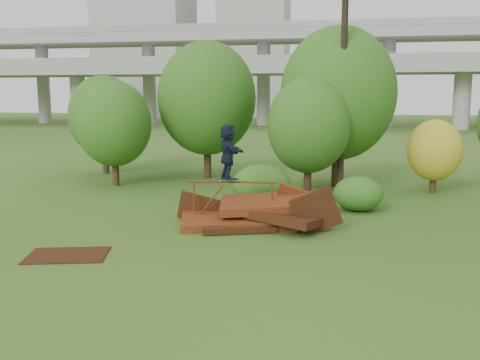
% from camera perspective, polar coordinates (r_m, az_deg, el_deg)
% --- Properties ---
extents(ground, '(240.00, 240.00, 0.00)m').
position_cam_1_polar(ground, '(15.35, 1.60, -7.13)').
color(ground, '#2D5116').
rests_on(ground, ground).
extents(scrap_pile, '(5.71, 3.21, 1.83)m').
position_cam_1_polar(scrap_pile, '(17.73, 1.47, -3.72)').
color(scrap_pile, '#491C0D').
rests_on(scrap_pile, ground).
extents(grind_rail, '(2.89, 0.37, 1.47)m').
position_cam_1_polar(grind_rail, '(17.73, -0.79, -1.29)').
color(grind_rail, '#65280F').
rests_on(grind_rail, ground).
extents(skateboard, '(0.76, 0.28, 0.08)m').
position_cam_1_polar(skateboard, '(17.68, -1.29, 0.08)').
color(skateboard, black).
rests_on(skateboard, grind_rail).
extents(skater, '(1.30, 1.72, 1.81)m').
position_cam_1_polar(skater, '(17.56, -1.30, 3.04)').
color(skater, black).
rests_on(skater, skateboard).
extents(flat_plate, '(2.41, 1.98, 0.03)m').
position_cam_1_polar(flat_plate, '(15.23, -17.93, -7.64)').
color(flat_plate, '#32180A').
rests_on(flat_plate, ground).
extents(tree_0, '(3.55, 3.55, 5.01)m').
position_cam_1_polar(tree_0, '(26.24, -13.30, 5.84)').
color(tree_0, black).
rests_on(tree_0, ground).
extents(tree_1, '(5.10, 5.10, 7.09)m').
position_cam_1_polar(tree_1, '(27.95, -3.55, 8.68)').
color(tree_1, black).
rests_on(tree_1, ground).
extents(tree_2, '(3.62, 3.62, 5.10)m').
position_cam_1_polar(tree_2, '(23.41, 7.33, 5.80)').
color(tree_2, black).
rests_on(tree_2, ground).
extents(tree_3, '(5.40, 5.40, 7.49)m').
position_cam_1_polar(tree_3, '(25.58, 10.40, 9.04)').
color(tree_3, black).
rests_on(tree_3, ground).
extents(tree_4, '(2.37, 2.37, 3.27)m').
position_cam_1_polar(tree_4, '(25.11, 20.05, 3.00)').
color(tree_4, black).
rests_on(tree_4, ground).
extents(tree_6, '(3.88, 3.88, 5.43)m').
position_cam_1_polar(tree_6, '(30.60, -14.29, 6.62)').
color(tree_6, black).
rests_on(tree_6, ground).
extents(shrub_left, '(2.34, 2.16, 1.62)m').
position_cam_1_polar(shrub_left, '(21.04, 2.33, -0.50)').
color(shrub_left, '#2B5416').
rests_on(shrub_left, ground).
extents(shrub_right, '(1.85, 1.70, 1.31)m').
position_cam_1_polar(shrub_right, '(20.43, 12.51, -1.43)').
color(shrub_right, '#2B5416').
rests_on(shrub_right, ground).
extents(utility_pole, '(1.40, 0.28, 9.30)m').
position_cam_1_polar(utility_pole, '(23.57, 10.92, 9.90)').
color(utility_pole, black).
rests_on(utility_pole, ground).
extents(freeway_overpass, '(160.00, 15.00, 13.70)m').
position_cam_1_polar(freeway_overpass, '(77.78, 8.99, 13.22)').
color(freeway_overpass, gray).
rests_on(freeway_overpass, ground).
extents(building_left, '(18.00, 16.00, 35.00)m').
position_cam_1_polar(building_left, '(117.50, -10.02, 15.19)').
color(building_left, '#9E9E99').
rests_on(building_left, ground).
extents(building_right, '(14.00, 14.00, 28.00)m').
position_cam_1_polar(building_right, '(118.41, 1.58, 13.57)').
color(building_right, '#9E9E99').
rests_on(building_right, ground).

